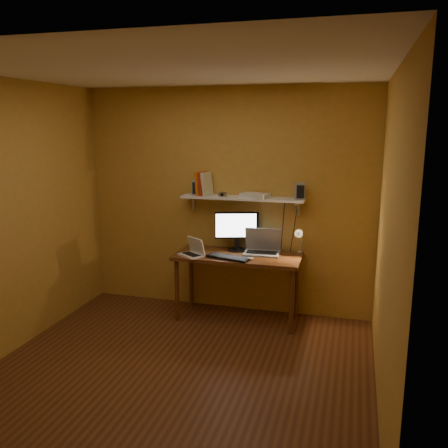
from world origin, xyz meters
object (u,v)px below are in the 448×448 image
(speaker_left, at_px, (197,188))
(router, at_px, (255,195))
(netbook, at_px, (193,251))
(keyboard, at_px, (228,257))
(speaker_right, at_px, (300,191))
(shelf_camera, at_px, (223,194))
(wall_shelf, at_px, (242,198))
(desk, at_px, (238,262))
(monitor, at_px, (237,229))
(mouse, at_px, (250,259))
(desk_lamp, at_px, (299,238))
(laptop, at_px, (262,247))

(speaker_left, relative_size, router, 0.60)
(netbook, relative_size, keyboard, 0.68)
(speaker_right, distance_m, shelf_camera, 0.86)
(wall_shelf, xyz_separation_m, speaker_right, (0.64, -0.01, 0.11))
(netbook, xyz_separation_m, speaker_left, (-0.06, 0.33, 0.66))
(desk, height_order, monitor, monitor)
(desk, bearing_deg, speaker_right, 16.45)
(netbook, height_order, mouse, netbook)
(netbook, height_order, shelf_camera, shelf_camera)
(desk, relative_size, mouse, 15.26)
(monitor, bearing_deg, mouse, -73.93)
(netbook, distance_m, keyboard, 0.41)
(desk, height_order, desk_lamp, desk_lamp)
(monitor, xyz_separation_m, shelf_camera, (-0.15, -0.06, 0.40))
(wall_shelf, height_order, netbook, wall_shelf)
(keyboard, bearing_deg, netbook, -167.08)
(shelf_camera, relative_size, router, 0.35)
(keyboard, bearing_deg, desk_lamp, 35.78)
(desk, height_order, laptop, laptop)
(desk, distance_m, mouse, 0.26)
(monitor, bearing_deg, speaker_right, -17.83)
(keyboard, distance_m, speaker_left, 0.91)
(desk, height_order, netbook, netbook)
(mouse, relative_size, speaker_right, 0.51)
(keyboard, height_order, desk_lamp, desk_lamp)
(desk_lamp, bearing_deg, wall_shelf, 174.12)
(wall_shelf, distance_m, monitor, 0.36)
(desk, xyz_separation_m, keyboard, (-0.06, -0.16, 0.10))
(desk_lamp, bearing_deg, keyboard, -158.16)
(laptop, bearing_deg, desk, -152.73)
(shelf_camera, xyz_separation_m, router, (0.36, 0.05, -0.01))
(laptop, height_order, speaker_right, speaker_right)
(laptop, relative_size, router, 1.41)
(desk_lamp, xyz_separation_m, router, (-0.51, 0.05, 0.44))
(monitor, bearing_deg, router, -20.68)
(speaker_right, bearing_deg, keyboard, -168.57)
(netbook, bearing_deg, speaker_right, 52.72)
(desk, distance_m, wall_shelf, 0.72)
(netbook, bearing_deg, speaker_left, 135.84)
(desk, bearing_deg, keyboard, -111.39)
(wall_shelf, xyz_separation_m, desk_lamp, (0.66, -0.07, -0.40))
(speaker_left, height_order, shelf_camera, speaker_left)
(speaker_left, xyz_separation_m, router, (0.68, -0.00, -0.06))
(monitor, bearing_deg, wall_shelf, -12.12)
(desk, relative_size, laptop, 3.37)
(monitor, xyz_separation_m, desk_lamp, (0.72, -0.06, -0.04))
(speaker_right, height_order, router, speaker_right)
(netbook, bearing_deg, monitor, 75.65)
(wall_shelf, height_order, laptop, wall_shelf)
(desk_lamp, bearing_deg, mouse, -149.46)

